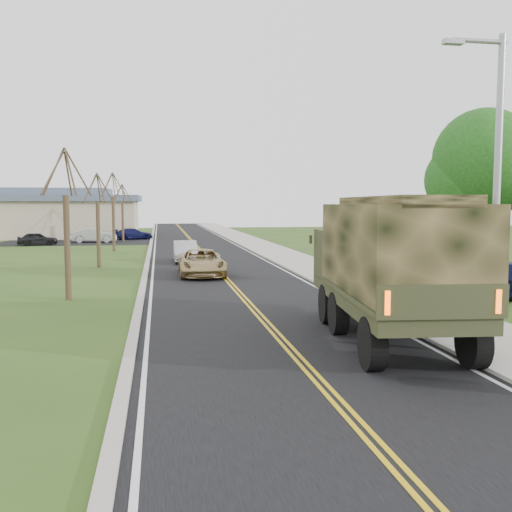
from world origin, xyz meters
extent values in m
plane|color=#2B4617|center=(0.00, 0.00, 0.00)|extent=(160.00, 160.00, 0.00)
cube|color=black|center=(0.00, 40.00, 0.01)|extent=(8.00, 120.00, 0.01)
cube|color=#9E998E|center=(4.15, 40.00, 0.06)|extent=(0.30, 120.00, 0.12)
cube|color=#9E998E|center=(5.90, 40.00, 0.05)|extent=(3.20, 120.00, 0.10)
cube|color=#9E998E|center=(-4.15, 40.00, 0.05)|extent=(0.30, 120.00, 0.10)
cylinder|color=gray|center=(5.00, -0.50, 4.00)|extent=(0.18, 0.18, 8.00)
cylinder|color=gray|center=(4.40, -0.50, 7.80)|extent=(1.40, 0.12, 0.12)
cube|color=gray|center=(3.70, -0.50, 7.75)|extent=(0.50, 0.22, 0.12)
cylinder|color=#38281C|center=(11.00, 10.00, 2.52)|extent=(0.44, 0.44, 5.04)
sphere|color=#184313|center=(11.00, 10.00, 5.85)|extent=(4.50, 4.50, 4.50)
sphere|color=#184313|center=(10.20, 10.50, 4.95)|extent=(3.24, 3.24, 3.24)
sphere|color=#184313|center=(11.70, 9.60, 5.22)|extent=(3.42, 3.42, 3.42)
cylinder|color=#38281C|center=(-7.00, 10.00, 2.10)|extent=(0.24, 0.24, 4.20)
cylinder|color=#38281C|center=(-6.52, 10.13, 5.13)|extent=(1.01, 0.33, 1.90)
cylinder|color=#38281C|center=(-6.97, 10.62, 5.05)|extent=(0.13, 1.29, 1.74)
cylinder|color=#38281C|center=(-7.46, 10.18, 5.13)|extent=(0.98, 0.43, 1.90)
cylinder|color=#38281C|center=(-7.39, 9.52, 5.05)|extent=(0.79, 1.05, 1.77)
cylinder|color=#38281C|center=(-6.73, 9.59, 5.13)|extent=(0.58, 0.90, 1.90)
cylinder|color=#38281C|center=(-7.00, 22.00, 1.98)|extent=(0.24, 0.24, 3.96)
cylinder|color=#38281C|center=(-6.55, 22.12, 4.83)|extent=(0.96, 0.32, 1.79)
cylinder|color=#38281C|center=(-6.97, 22.58, 4.76)|extent=(0.12, 1.22, 1.65)
cylinder|color=#38281C|center=(-7.43, 22.17, 4.83)|extent=(0.93, 0.41, 1.79)
cylinder|color=#38281C|center=(-7.37, 21.55, 4.76)|extent=(0.75, 0.99, 1.67)
cylinder|color=#38281C|center=(-6.75, 21.61, 4.83)|extent=(0.55, 0.85, 1.80)
cylinder|color=#38281C|center=(-7.00, 34.00, 2.22)|extent=(0.24, 0.24, 4.44)
cylinder|color=#38281C|center=(-6.50, 34.13, 5.42)|extent=(1.07, 0.35, 2.00)
cylinder|color=#38281C|center=(-6.97, 34.65, 5.34)|extent=(0.13, 1.36, 1.84)
cylinder|color=#38281C|center=(-7.49, 34.19, 5.42)|extent=(1.03, 0.46, 2.00)
cylinder|color=#38281C|center=(-7.41, 33.49, 5.34)|extent=(0.83, 1.10, 1.87)
cylinder|color=#38281C|center=(-6.72, 33.56, 5.42)|extent=(0.61, 0.95, 2.01)
cylinder|color=#38281C|center=(-7.00, 46.00, 2.04)|extent=(0.24, 0.24, 4.08)
cylinder|color=#38281C|center=(-6.54, 46.12, 4.98)|extent=(0.99, 0.33, 1.84)
cylinder|color=#38281C|center=(-6.97, 46.60, 4.91)|extent=(0.13, 1.25, 1.69)
cylinder|color=#38281C|center=(-7.45, 46.17, 4.98)|extent=(0.95, 0.42, 1.85)
cylinder|color=#38281C|center=(-7.38, 45.53, 4.91)|extent=(0.77, 1.02, 1.72)
cylinder|color=#38281C|center=(-6.74, 45.60, 4.98)|extent=(0.57, 0.88, 1.85)
cube|color=tan|center=(-16.00, 56.00, 2.10)|extent=(20.00, 12.00, 4.20)
cube|color=#475466|center=(-16.00, 56.00, 4.50)|extent=(21.00, 13.00, 0.70)
cube|color=#475466|center=(-16.00, 56.00, 5.20)|extent=(14.00, 8.00, 0.90)
cube|color=black|center=(-10.00, 46.00, 0.01)|extent=(18.00, 10.00, 0.02)
cylinder|color=black|center=(1.45, -1.37, 0.63)|extent=(0.53, 1.30, 1.26)
cylinder|color=black|center=(3.85, -1.61, 0.63)|extent=(0.53, 1.30, 1.26)
cylinder|color=black|center=(1.81, 2.29, 0.63)|extent=(0.53, 1.30, 1.26)
cylinder|color=black|center=(4.21, 2.05, 0.63)|extent=(0.53, 1.30, 1.26)
cylinder|color=black|center=(1.97, 3.89, 0.63)|extent=(0.53, 1.30, 1.26)
cylinder|color=black|center=(4.37, 3.65, 0.63)|extent=(0.53, 1.30, 1.26)
cube|color=#32361D|center=(2.94, 1.48, 1.21)|extent=(3.54, 8.27, 0.40)
cube|color=#32361D|center=(3.23, 4.40, 2.18)|extent=(2.96, 2.44, 1.61)
cube|color=black|center=(3.34, 5.43, 2.41)|extent=(2.52, 0.34, 0.80)
cube|color=#32361D|center=(2.85, 0.51, 1.49)|extent=(3.46, 6.34, 0.17)
cube|color=black|center=(2.85, 0.51, 2.70)|extent=(3.46, 6.34, 2.30)
cube|color=black|center=(2.85, 0.51, 3.90)|extent=(2.43, 6.24, 0.29)
cube|color=#32361D|center=(2.54, -2.51, 1.78)|extent=(2.87, 0.42, 0.75)
cube|color=#FF590C|center=(1.34, -2.46, 1.78)|extent=(0.12, 0.06, 0.52)
cube|color=#FF590C|center=(3.74, -2.70, 1.78)|extent=(0.12, 0.06, 0.52)
imported|color=tan|center=(-1.14, 16.79, 0.72)|extent=(2.43, 5.18, 1.43)
imported|color=silver|center=(-1.66, 24.17, 0.70)|extent=(1.51, 4.28, 1.41)
imported|color=black|center=(-14.55, 42.00, 0.61)|extent=(3.85, 2.30, 1.23)
imported|color=#AEADB2|center=(-9.78, 45.17, 0.73)|extent=(4.46, 1.59, 1.47)
imported|color=#10123D|center=(-6.11, 49.52, 0.61)|extent=(4.54, 2.97, 1.22)
camera|label=1|loc=(-3.37, -13.65, 3.85)|focal=40.00mm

